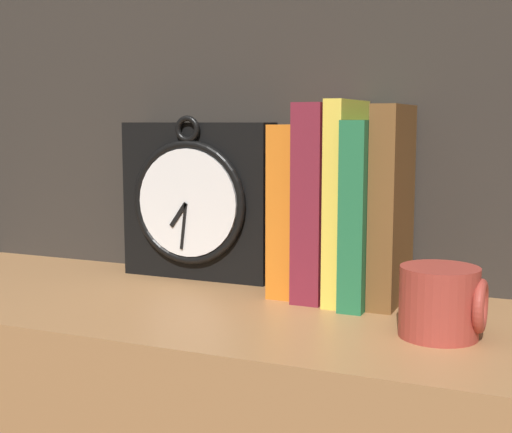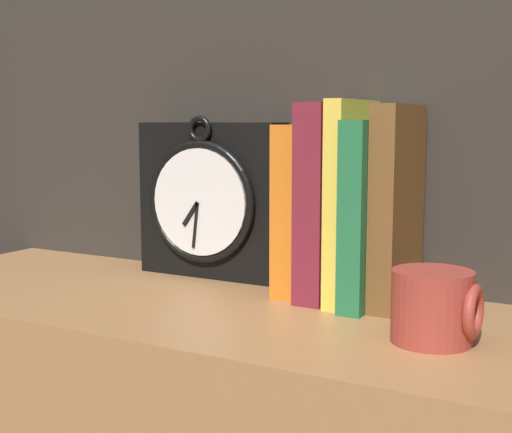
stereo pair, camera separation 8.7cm
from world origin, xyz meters
The scene contains 7 objects.
clock centered at (-0.15, 0.14, 0.94)m, with size 0.23×0.07×0.24m.
book_slot0_orange centered at (0.01, 0.11, 0.94)m, with size 0.04×0.12×0.23m.
book_slot1_maroon centered at (0.05, 0.10, 0.95)m, with size 0.04×0.13×0.25m.
book_slot2_yellow centered at (0.08, 0.10, 0.95)m, with size 0.02×0.14×0.26m.
book_slot3_green centered at (0.11, 0.09, 0.94)m, with size 0.03×0.15×0.23m.
book_slot4_brown centered at (0.14, 0.10, 0.95)m, with size 0.03×0.13×0.25m.
mug centered at (0.23, -0.03, 0.86)m, with size 0.09×0.09×0.08m.
Camera 2 is at (0.42, -0.75, 1.05)m, focal length 50.00 mm.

